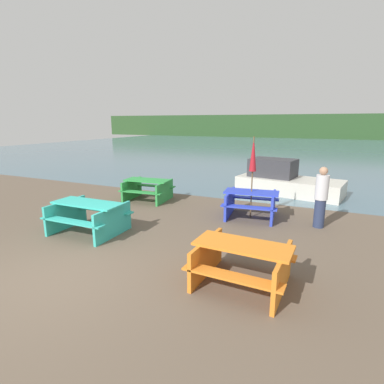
{
  "coord_description": "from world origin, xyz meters",
  "views": [
    {
      "loc": [
        4.34,
        -3.54,
        2.78
      ],
      "look_at": [
        0.95,
        3.93,
        0.85
      ],
      "focal_mm": 28.0,
      "sensor_mm": 36.0,
      "label": 1
    }
  ],
  "objects": [
    {
      "name": "person",
      "position": [
        4.28,
        4.86,
        0.83
      ],
      "size": [
        0.33,
        0.33,
        1.64
      ],
      "color": "#283351",
      "rests_on": "ground_plane"
    },
    {
      "name": "boat",
      "position": [
        2.87,
        8.64,
        0.48
      ],
      "size": [
        4.16,
        2.38,
        1.33
      ],
      "rotation": [
        0.0,
        0.0,
        -0.18
      ],
      "color": "beige",
      "rests_on": "water"
    },
    {
      "name": "water",
      "position": [
        0.0,
        31.7,
        -0.0
      ],
      "size": [
        60.0,
        50.0,
        0.0
      ],
      "color": "slate",
      "rests_on": "ground_plane"
    },
    {
      "name": "far_treeline",
      "position": [
        0.0,
        51.7,
        2.0
      ],
      "size": [
        80.0,
        1.6,
        4.0
      ],
      "color": "#284723",
      "rests_on": "water"
    },
    {
      "name": "umbrella_crimson",
      "position": [
        2.4,
        4.95,
        1.84
      ],
      "size": [
        0.21,
        0.21,
        2.37
      ],
      "color": "brown",
      "rests_on": "ground_plane"
    },
    {
      "name": "picnic_table_orange",
      "position": [
        3.16,
        1.15,
        0.45
      ],
      "size": [
        1.7,
        1.45,
        0.75
      ],
      "rotation": [
        0.0,
        0.0,
        -0.04
      ],
      "color": "orange",
      "rests_on": "ground_plane"
    },
    {
      "name": "picnic_table_green",
      "position": [
        -1.47,
        5.39,
        0.45
      ],
      "size": [
        1.72,
        1.53,
        0.76
      ],
      "rotation": [
        0.0,
        0.0,
        0.1
      ],
      "color": "green",
      "rests_on": "ground_plane"
    },
    {
      "name": "picnic_table_blue",
      "position": [
        2.4,
        4.95,
        0.47
      ],
      "size": [
        1.7,
        1.55,
        0.79
      ],
      "rotation": [
        0.0,
        0.0,
        0.11
      ],
      "color": "blue",
      "rests_on": "ground_plane"
    },
    {
      "name": "ground_plane",
      "position": [
        0.0,
        0.0,
        0.0
      ],
      "size": [
        60.0,
        60.0,
        0.0
      ],
      "primitive_type": "plane",
      "color": "brown"
    },
    {
      "name": "picnic_table_teal",
      "position": [
        -1.08,
        2.0,
        0.48
      ],
      "size": [
        1.83,
        1.4,
        0.8
      ],
      "rotation": [
        0.0,
        0.0,
        0.01
      ],
      "color": "#33B7A8",
      "rests_on": "ground_plane"
    }
  ]
}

